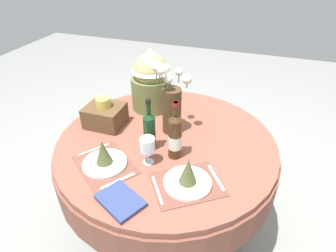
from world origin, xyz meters
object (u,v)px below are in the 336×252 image
object	(u,v)px
flower_vase	(171,102)
book_on_table	(120,201)
gift_tub_back_left	(151,78)
woven_basket_side_left	(105,115)
wine_glass_left	(148,146)
wine_bottle_centre	(149,131)
place_setting_left	(104,158)
place_setting_right	(188,177)
dining_table	(166,158)
wine_bottle_left	(175,136)

from	to	relation	value
flower_vase	book_on_table	world-z (taller)	flower_vase
gift_tub_back_left	woven_basket_side_left	size ratio (longest dim) A/B	1.84
wine_glass_left	wine_bottle_centre	bearing A→B (deg)	107.19
place_setting_left	place_setting_right	size ratio (longest dim) A/B	1.00
flower_vase	woven_basket_side_left	xyz separation A→B (m)	(-0.42, -0.07, -0.13)
place_setting_left	woven_basket_side_left	xyz separation A→B (m)	(-0.19, 0.36, 0.03)
dining_table	flower_vase	distance (m)	0.36
dining_table	wine_bottle_centre	world-z (taller)	wine_bottle_centre
place_setting_right	woven_basket_side_left	distance (m)	0.74
flower_vase	book_on_table	xyz separation A→B (m)	(-0.03, -0.64, -0.19)
wine_bottle_left	place_setting_left	bearing A→B (deg)	-149.52
place_setting_right	wine_glass_left	distance (m)	0.27
place_setting_left	wine_glass_left	xyz separation A→B (m)	(0.21, 0.10, 0.07)
flower_vase	gift_tub_back_left	size ratio (longest dim) A/B	1.04
wine_bottle_left	gift_tub_back_left	world-z (taller)	gift_tub_back_left
wine_bottle_left	wine_glass_left	xyz separation A→B (m)	(-0.12, -0.10, -0.02)
book_on_table	flower_vase	bearing A→B (deg)	114.12
place_setting_right	wine_bottle_left	xyz separation A→B (m)	(-0.13, 0.19, 0.09)
wine_glass_left	place_setting_right	bearing A→B (deg)	-20.58
dining_table	wine_glass_left	distance (m)	0.35
book_on_table	wine_bottle_centre	bearing A→B (deg)	119.93
woven_basket_side_left	gift_tub_back_left	bearing A→B (deg)	57.65
dining_table	wine_glass_left	world-z (taller)	wine_glass_left
dining_table	flower_vase	size ratio (longest dim) A/B	2.99
place_setting_right	gift_tub_back_left	bearing A→B (deg)	124.00
flower_vase	gift_tub_back_left	world-z (taller)	flower_vase
wine_bottle_left	wine_glass_left	size ratio (longest dim) A/B	2.13
place_setting_left	wine_bottle_left	distance (m)	0.40
woven_basket_side_left	place_setting_right	bearing A→B (deg)	-28.63
place_setting_right	wine_bottle_centre	bearing A→B (deg)	143.04
wine_bottle_centre	woven_basket_side_left	distance (m)	0.40
wine_bottle_left	wine_bottle_centre	size ratio (longest dim) A/B	1.07
wine_bottle_left	gift_tub_back_left	bearing A→B (deg)	124.25
wine_bottle_left	wine_bottle_centre	distance (m)	0.16
place_setting_right	woven_basket_side_left	world-z (taller)	woven_basket_side_left
place_setting_right	place_setting_left	bearing A→B (deg)	-179.70
wine_bottle_centre	book_on_table	size ratio (longest dim) A/B	1.51
place_setting_right	woven_basket_side_left	xyz separation A→B (m)	(-0.65, 0.36, 0.03)
flower_vase	wine_bottle_left	size ratio (longest dim) A/B	1.32
wine_glass_left	woven_basket_side_left	bearing A→B (deg)	146.97
dining_table	place_setting_right	size ratio (longest dim) A/B	3.16
place_setting_left	gift_tub_back_left	xyz separation A→B (m)	(0.01, 0.67, 0.18)
gift_tub_back_left	woven_basket_side_left	bearing A→B (deg)	-122.35
wine_bottle_centre	woven_basket_side_left	size ratio (longest dim) A/B	1.37
place_setting_right	flower_vase	size ratio (longest dim) A/B	0.95
place_setting_right	wine_bottle_left	size ratio (longest dim) A/B	1.25
place_setting_left	flower_vase	world-z (taller)	flower_vase
dining_table	wine_bottle_centre	bearing A→B (deg)	-120.76
place_setting_left	wine_bottle_centre	bearing A→B (deg)	50.88
gift_tub_back_left	book_on_table	bearing A→B (deg)	-77.93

